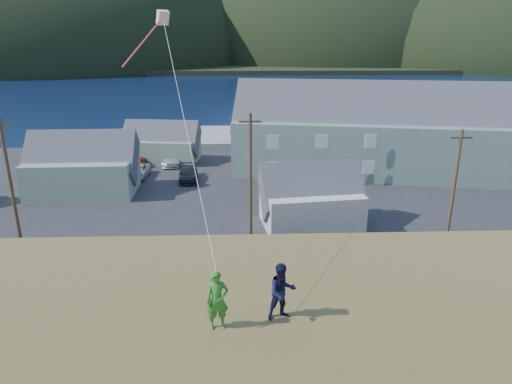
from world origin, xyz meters
TOP-DOWN VIEW (x-y plane):
  - ground at (0.00, 0.00)m, footprint 900.00×900.00m
  - grass_strip at (0.00, -2.00)m, footprint 110.00×8.00m
  - waterfront_lot at (0.00, 17.00)m, footprint 72.00×36.00m
  - wharf at (-6.00, 40.00)m, footprint 26.00×14.00m
  - far_shore at (0.00, 330.00)m, footprint 900.00×320.00m
  - far_hills at (35.59, 279.38)m, footprint 760.00×265.00m
  - lodge at (17.44, 20.65)m, footprint 37.01×16.58m
  - shed_palegreen_near at (-15.40, 14.51)m, footprint 10.64×6.90m
  - shed_white at (5.87, 5.18)m, footprint 8.71×6.34m
  - shed_palegreen_far at (-9.67, 26.85)m, footprint 10.08×6.65m
  - utility_poles at (-0.44, 1.50)m, footprint 31.96×0.24m
  - parked_cars at (-8.99, 22.71)m, footprint 20.57×12.41m
  - kite_flyer_green at (-0.55, -18.80)m, footprint 0.70×0.54m
  - kite_flyer_navy at (1.25, -18.40)m, footprint 0.97×0.84m
  - kite_rig at (-3.00, -10.03)m, footprint 1.84×4.88m

SIDE VIEW (x-z plane):
  - ground at x=0.00m, z-range 0.00..0.00m
  - grass_strip at x=0.00m, z-range 0.00..0.10m
  - waterfront_lot at x=0.00m, z-range 0.00..0.12m
  - wharf at x=-6.00m, z-range 0.00..0.90m
  - parked_cars at x=-8.99m, z-range 0.08..1.66m
  - far_shore at x=0.00m, z-range 0.00..2.00m
  - far_hills at x=35.59m, z-range -69.50..73.50m
  - shed_palegreen_far at x=-9.67m, z-range -0.73..5.59m
  - shed_white at x=5.87m, z-range -0.75..5.74m
  - shed_palegreen_near at x=-15.40m, z-range -0.95..6.68m
  - lodge at x=17.44m, z-range -1.46..11.13m
  - utility_poles at x=-0.44m, z-range -0.08..9.81m
  - kite_flyer_navy at x=1.25m, z-range 7.20..8.89m
  - kite_flyer_green at x=-0.55m, z-range 7.20..8.92m
  - kite_rig at x=-3.00m, z-range 9.54..21.12m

